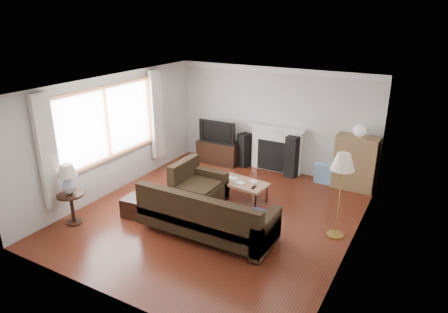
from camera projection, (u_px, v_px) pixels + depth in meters
The scene contains 17 objects.
room at pixel (216, 154), 7.30m from camera, with size 5.10×5.60×2.54m.
window at pixel (108, 123), 8.16m from camera, with size 0.12×2.74×1.54m, color brown.
curtain_near at pixel (47, 152), 6.94m from camera, with size 0.10×0.35×2.10m, color beige.
curtain_far at pixel (156, 114), 9.43m from camera, with size 0.10×0.35×2.10m, color beige.
fireplace at pixel (277, 149), 9.63m from camera, with size 1.40×0.26×1.15m, color white.
tv_stand at pixel (219, 152), 10.28m from camera, with size 1.11×0.50×0.55m, color black.
television at pixel (219, 131), 10.09m from camera, with size 1.00×0.13×0.58m, color black.
speaker_left at pixel (245, 150), 9.98m from camera, with size 0.24×0.28×0.85m, color black.
speaker_right at pixel (293, 156), 9.37m from camera, with size 0.28×0.33×0.99m, color black.
bookshelf at pixel (355, 163), 8.66m from camera, with size 0.87×0.42×1.20m, color olive.
globe_lamp at pixel (359, 131), 8.40m from camera, with size 0.26×0.26×0.26m, color white.
sectional_sofa at pixel (207, 213), 6.91m from camera, with size 2.59×1.89×0.84m, color black.
coffee_table at pixel (242, 191), 8.25m from camera, with size 1.07×0.58×0.42m, color #946647.
footstool at pixel (136, 206), 7.65m from camera, with size 0.44×0.44×0.37m, color black.
floor_lamp at pixel (339, 196), 6.75m from camera, with size 0.40×0.40×1.53m, color #A68939.
side_table at pixel (72, 209), 7.33m from camera, with size 0.48×0.48×0.59m, color black.
table_lamp at pixel (68, 180), 7.13m from camera, with size 0.35×0.35×0.56m, color silver.
Camera 1 is at (3.47, -5.93, 3.74)m, focal length 32.00 mm.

